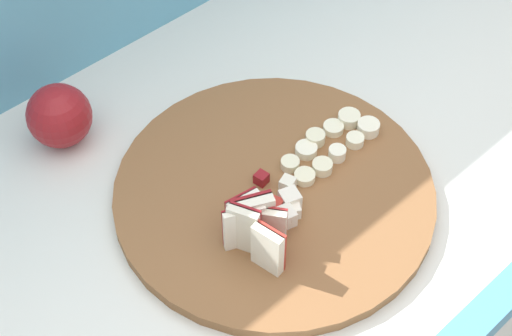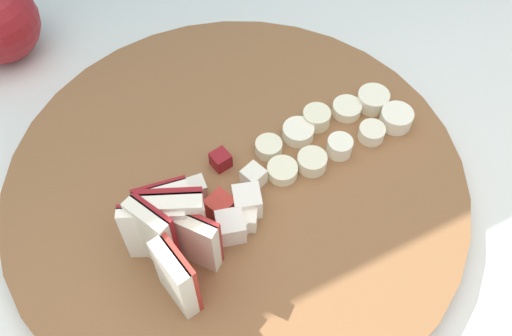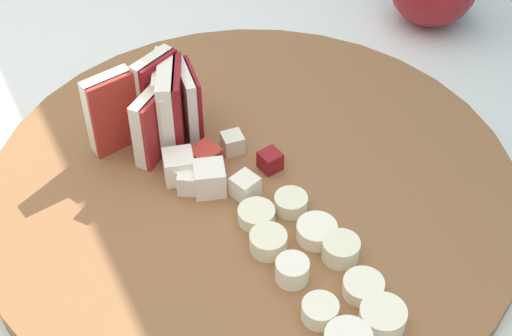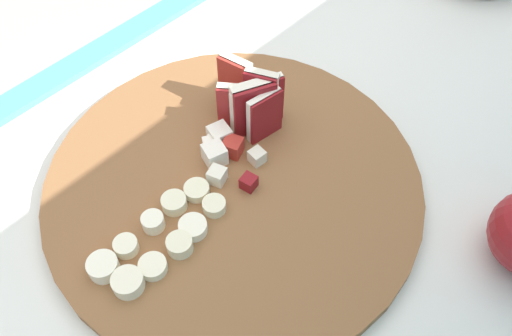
{
  "view_description": "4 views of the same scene",
  "coord_description": "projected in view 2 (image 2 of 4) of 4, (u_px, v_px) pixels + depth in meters",
  "views": [
    {
      "loc": [
        -0.29,
        -0.44,
        1.65
      ],
      "look_at": [
        0.11,
        -0.01,
        0.97
      ],
      "focal_mm": 53.19,
      "sensor_mm": 36.0,
      "label": 1
    },
    {
      "loc": [
        0.02,
        -0.27,
        1.33
      ],
      "look_at": [
        0.14,
        -0.03,
        0.94
      ],
      "focal_mm": 39.37,
      "sensor_mm": 36.0,
      "label": 2
    },
    {
      "loc": [
        0.47,
        -0.2,
        1.33
      ],
      "look_at": [
        0.12,
        -0.03,
        0.95
      ],
      "focal_mm": 53.03,
      "sensor_mm": 36.0,
      "label": 3
    },
    {
      "loc": [
        0.34,
        0.21,
        1.39
      ],
      "look_at": [
        0.11,
        -0.01,
        0.97
      ],
      "focal_mm": 37.64,
      "sensor_mm": 36.0,
      "label": 4
    }
  ],
  "objects": [
    {
      "name": "banana_slice_rows",
      "position": [
        337.0,
        130.0,
        0.49
      ],
      "size": [
        0.14,
        0.06,
        0.02
      ],
      "color": "beige",
      "rests_on": "cutting_board"
    },
    {
      "name": "tile_backsplash",
      "position": [
        55.0,
        111.0,
        0.83
      ],
      "size": [
        2.4,
        0.04,
        1.4
      ],
      "primitive_type": "cube",
      "color": "#5BA3C1",
      "rests_on": "ground"
    },
    {
      "name": "apple_wedge_fan",
      "position": [
        171.0,
        234.0,
        0.41
      ],
      "size": [
        0.06,
        0.08,
        0.07
      ],
      "color": "#B22D23",
      "rests_on": "cutting_board"
    },
    {
      "name": "apple_dice_pile",
      "position": [
        234.0,
        205.0,
        0.45
      ],
      "size": [
        0.07,
        0.09,
        0.02
      ],
      "color": "#EFE5CC",
      "rests_on": "cutting_board"
    },
    {
      "name": "cutting_board",
      "position": [
        236.0,
        182.0,
        0.48
      ],
      "size": [
        0.39,
        0.39,
        0.02
      ],
      "primitive_type": "cylinder",
      "color": "brown",
      "rests_on": "tiled_countertop"
    }
  ]
}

